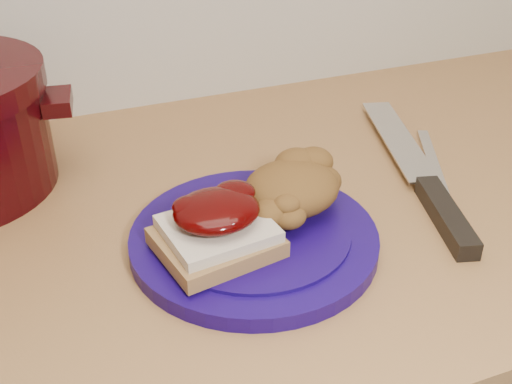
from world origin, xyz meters
name	(u,v)px	position (x,y,z in m)	size (l,w,h in m)	color
plate	(254,239)	(-0.02, 1.43, 0.91)	(0.25, 0.25, 0.02)	#140551
sandwich	(217,227)	(-0.06, 1.41, 0.94)	(0.12, 0.11, 0.05)	olive
stuffing_mound	(292,188)	(0.03, 1.45, 0.95)	(0.10, 0.09, 0.05)	brown
chef_knife	(431,192)	(0.19, 1.43, 0.91)	(0.12, 0.35, 0.02)	black
butter_knife	(433,163)	(0.24, 1.50, 0.90)	(0.17, 0.01, 0.00)	silver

